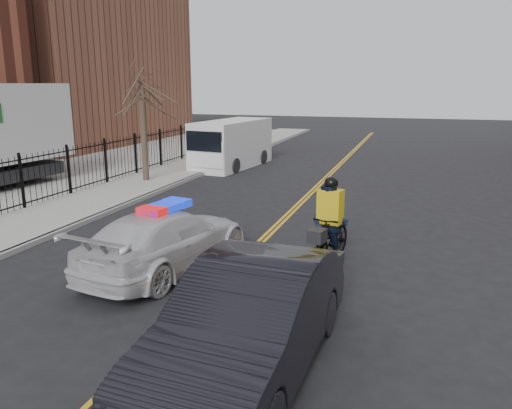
{
  "coord_description": "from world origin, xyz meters",
  "views": [
    {
      "loc": [
        4.07,
        -9.74,
        4.41
      ],
      "look_at": [
        0.12,
        2.46,
        1.3
      ],
      "focal_mm": 35.0,
      "sensor_mm": 36.0,
      "label": 1
    }
  ],
  "objects_px": {
    "police_cruiser": "(166,239)",
    "cargo_van": "(230,145)",
    "dark_sedan": "(250,321)",
    "cyclist_far": "(329,229)",
    "cyclist_near": "(213,322)"
  },
  "relations": [
    {
      "from": "police_cruiser",
      "to": "cyclist_far",
      "type": "height_order",
      "value": "cyclist_far"
    },
    {
      "from": "cargo_van",
      "to": "cyclist_near",
      "type": "bearing_deg",
      "value": -63.32
    },
    {
      "from": "dark_sedan",
      "to": "cargo_van",
      "type": "xyz_separation_m",
      "value": [
        -7.36,
        18.52,
        0.33
      ]
    },
    {
      "from": "cargo_van",
      "to": "cyclist_near",
      "type": "distance_m",
      "value": 19.43
    },
    {
      "from": "dark_sedan",
      "to": "cyclist_near",
      "type": "distance_m",
      "value": 0.82
    },
    {
      "from": "police_cruiser",
      "to": "cyclist_near",
      "type": "xyz_separation_m",
      "value": [
        2.65,
        -3.41,
        -0.12
      ]
    },
    {
      "from": "dark_sedan",
      "to": "cargo_van",
      "type": "relative_size",
      "value": 0.87
    },
    {
      "from": "dark_sedan",
      "to": "cyclist_far",
      "type": "bearing_deg",
      "value": 89.17
    },
    {
      "from": "dark_sedan",
      "to": "cyclist_far",
      "type": "relative_size",
      "value": 2.38
    },
    {
      "from": "police_cruiser",
      "to": "cyclist_far",
      "type": "relative_size",
      "value": 2.37
    },
    {
      "from": "police_cruiser",
      "to": "cyclist_near",
      "type": "relative_size",
      "value": 2.76
    },
    {
      "from": "police_cruiser",
      "to": "cyclist_near",
      "type": "height_order",
      "value": "cyclist_near"
    },
    {
      "from": "police_cruiser",
      "to": "cargo_van",
      "type": "distance_m",
      "value": 15.37
    },
    {
      "from": "police_cruiser",
      "to": "cargo_van",
      "type": "xyz_separation_m",
      "value": [
        -3.98,
        14.84,
        0.47
      ]
    },
    {
      "from": "cyclist_near",
      "to": "cargo_van",
      "type": "bearing_deg",
      "value": 90.94
    }
  ]
}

